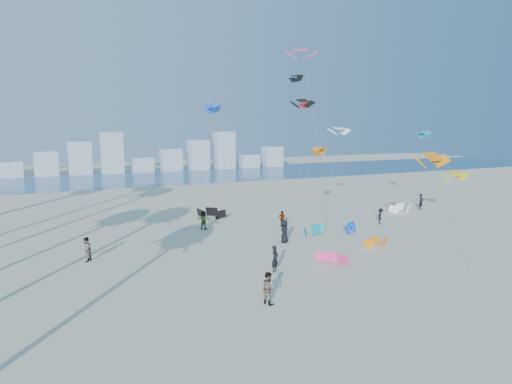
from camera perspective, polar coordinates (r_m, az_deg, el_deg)
name	(u,v)px	position (r m, az deg, el deg)	size (l,w,h in m)	color
ground	(343,332)	(23.53, 10.56, -16.50)	(220.00, 220.00, 0.00)	beige
ocean	(113,178)	(90.65, -17.12, 1.60)	(220.00, 220.00, 0.00)	navy
kitesurfer_near	(275,259)	(31.58, 2.36, -8.16)	(0.65, 0.43, 1.79)	black
kitesurfer_mid	(268,288)	(26.14, 1.47, -11.66)	(0.88, 0.68, 1.81)	gray
kitesurfers_far	(268,223)	(42.78, 1.50, -3.84)	(38.60, 9.08, 1.92)	black
grounded_kites	(319,223)	(45.08, 7.70, -3.83)	(23.70, 22.42, 1.03)	#EF357B
flying_kites	(324,109)	(49.95, 8.34, 10.07)	(23.12, 34.86, 18.31)	orange
distant_skyline	(99,159)	(100.12, -18.70, 3.89)	(85.00, 3.00, 8.40)	#9EADBF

